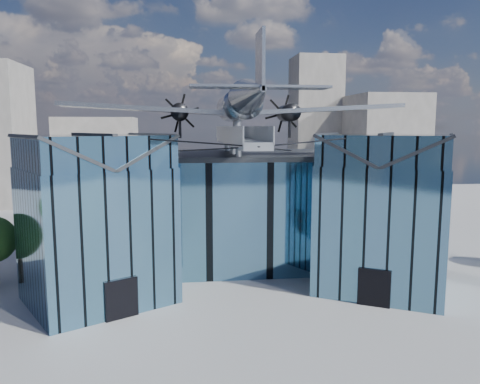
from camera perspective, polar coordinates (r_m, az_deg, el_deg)
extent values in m
plane|color=gray|center=(36.41, 0.39, -11.73)|extent=(120.00, 120.00, 0.00)
cube|color=teal|center=(43.87, -1.12, -1.92)|extent=(28.00, 14.00, 9.50)
cube|color=#25282D|center=(43.31, -1.13, 4.54)|extent=(28.00, 14.00, 0.40)
cube|color=teal|center=(34.38, -17.07, -5.02)|extent=(11.79, 11.43, 9.50)
cube|color=teal|center=(33.60, -17.48, 4.75)|extent=(11.56, 11.20, 2.20)
cube|color=#25282D|center=(32.91, -21.18, 4.53)|extent=(7.98, 9.23, 2.40)
cube|color=#25282D|center=(34.42, -13.94, 4.95)|extent=(7.98, 9.23, 2.40)
cube|color=#25282D|center=(33.56, -17.56, 6.71)|extent=(4.30, 7.10, 0.18)
cube|color=black|center=(31.72, -14.24, -12.52)|extent=(2.03, 1.32, 2.60)
cube|color=black|center=(36.11, -10.34, -4.19)|extent=(0.34, 0.34, 9.50)
cube|color=teal|center=(36.99, 17.00, -4.12)|extent=(11.79, 11.43, 9.50)
cube|color=teal|center=(36.26, 17.38, 4.96)|extent=(11.56, 11.20, 2.20)
cube|color=#25282D|center=(36.55, 13.85, 5.11)|extent=(7.98, 9.23, 2.40)
cube|color=#25282D|center=(36.11, 20.94, 4.79)|extent=(7.98, 9.23, 2.40)
cube|color=#25282D|center=(36.23, 17.45, 6.78)|extent=(4.30, 7.10, 0.18)
cube|color=black|center=(34.00, 16.02, -11.17)|extent=(2.03, 1.32, 2.60)
cube|color=black|center=(37.69, 10.18, -3.68)|extent=(0.34, 0.34, 9.50)
cube|color=#92979F|center=(37.78, -0.28, 6.18)|extent=(1.80, 21.00, 0.50)
cube|color=#92979F|center=(37.67, -1.65, 7.16)|extent=(0.08, 21.00, 1.10)
cube|color=#92979F|center=(37.88, 1.08, 7.17)|extent=(0.08, 21.00, 1.10)
cylinder|color=#92979F|center=(47.25, -1.64, 5.70)|extent=(0.44, 0.44, 1.35)
cylinder|color=#92979F|center=(41.28, -0.85, 5.39)|extent=(0.44, 0.44, 1.35)
cylinder|color=#92979F|center=(37.31, -0.19, 5.12)|extent=(0.44, 0.44, 1.35)
cylinder|color=#92979F|center=(38.26, -0.37, 7.62)|extent=(0.70, 0.70, 1.40)
cylinder|color=black|center=(30.03, -8.63, 6.22)|extent=(10.55, 6.08, 0.69)
cylinder|color=black|center=(31.54, 10.93, 6.24)|extent=(10.55, 6.08, 0.69)
cylinder|color=black|center=(35.57, -4.72, 5.16)|extent=(6.09, 17.04, 1.19)
cylinder|color=black|center=(36.31, 4.82, 5.21)|extent=(6.09, 17.04, 1.19)
cylinder|color=#959AA1|center=(38.30, -0.37, 10.54)|extent=(2.50, 11.00, 2.50)
sphere|color=#959AA1|center=(43.77, -1.22, 10.21)|extent=(2.50, 2.50, 2.50)
cube|color=black|center=(42.81, -1.08, 11.18)|extent=(1.60, 1.40, 0.50)
cone|color=#959AA1|center=(29.41, 1.70, 11.93)|extent=(2.50, 7.00, 2.50)
cube|color=#959AA1|center=(27.32, 2.47, 15.61)|extent=(0.18, 2.40, 3.40)
cube|color=#959AA1|center=(27.26, 2.42, 12.66)|extent=(8.00, 1.80, 0.14)
cube|color=#959AA1|center=(39.12, -10.94, 9.91)|extent=(14.00, 3.20, 1.08)
cylinder|color=black|center=(39.62, -7.36, 9.59)|extent=(1.44, 3.20, 1.44)
cone|color=black|center=(41.42, -7.35, 9.52)|extent=(0.70, 0.70, 0.70)
cube|color=black|center=(41.57, -7.35, 9.51)|extent=(1.05, 0.06, 3.33)
cube|color=black|center=(41.57, -7.35, 9.51)|extent=(2.53, 0.06, 2.53)
cube|color=black|center=(41.57, -7.35, 9.51)|extent=(3.33, 0.06, 1.05)
cylinder|color=black|center=(39.01, -7.33, 7.82)|extent=(0.24, 0.24, 1.75)
cube|color=#959AA1|center=(40.67, 9.45, 9.86)|extent=(14.00, 3.20, 1.08)
cylinder|color=black|center=(40.64, 5.91, 9.57)|extent=(1.44, 3.20, 1.44)
cone|color=black|center=(42.39, 5.36, 9.51)|extent=(0.70, 0.70, 0.70)
cube|color=black|center=(42.54, 5.32, 9.50)|extent=(1.05, 0.06, 3.33)
cube|color=black|center=(42.54, 5.32, 9.50)|extent=(2.53, 0.06, 2.53)
cube|color=black|center=(42.54, 5.32, 9.50)|extent=(3.33, 0.06, 1.05)
cylinder|color=black|center=(40.04, 6.08, 7.84)|extent=(0.24, 0.24, 1.75)
cube|color=gray|center=(89.79, 17.01, 5.49)|extent=(12.00, 14.00, 18.00)
cube|color=gray|center=(90.51, -16.95, 4.24)|extent=(14.00, 10.00, 14.00)
cube|color=gray|center=(95.73, 9.11, 8.26)|extent=(9.00, 9.00, 26.00)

